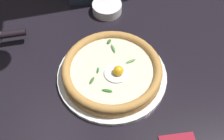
% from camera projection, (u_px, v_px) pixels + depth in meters
% --- Properties ---
extents(ground_plane, '(2.40, 2.40, 0.03)m').
position_uv_depth(ground_plane, '(99.00, 68.00, 0.86)').
color(ground_plane, black).
rests_on(ground_plane, ground).
extents(pizza_plate, '(0.31, 0.31, 0.01)m').
position_uv_depth(pizza_plate, '(112.00, 75.00, 0.82)').
color(pizza_plate, white).
rests_on(pizza_plate, ground).
extents(pizza, '(0.28, 0.28, 0.05)m').
position_uv_depth(pizza, '(112.00, 70.00, 0.80)').
color(pizza, tan).
rests_on(pizza, pizza_plate).
extents(side_bowl, '(0.10, 0.10, 0.03)m').
position_uv_depth(side_bowl, '(107.00, 8.00, 0.98)').
color(side_bowl, white).
rests_on(side_bowl, ground).
extents(pizza_cutter, '(0.14, 0.07, 0.08)m').
position_uv_depth(pizza_cutter, '(4.00, 35.00, 0.87)').
color(pizza_cutter, silver).
rests_on(pizza_cutter, ground).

